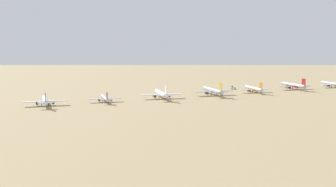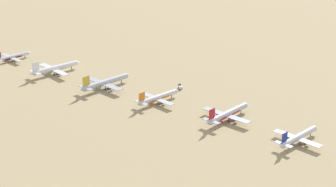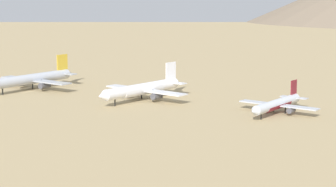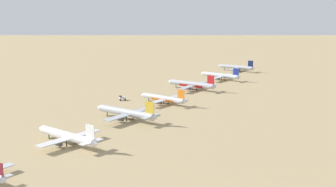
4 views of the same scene
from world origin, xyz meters
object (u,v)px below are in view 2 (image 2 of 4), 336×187
object	(u,v)px
parked_jet_1	(298,137)
parked_jet_2	(228,114)
parked_jet_5	(55,68)
parked_jet_6	(12,57)
parked_jet_4	(105,82)
parked_jet_3	(158,98)
service_truck	(180,86)

from	to	relation	value
parked_jet_1	parked_jet_2	size ratio (longest dim) A/B	0.90
parked_jet_2	parked_jet_5	distance (m)	177.06
parked_jet_6	parked_jet_4	bearing A→B (deg)	-87.88
parked_jet_1	parked_jet_6	distance (m)	294.98
parked_jet_2	parked_jet_6	distance (m)	236.51
parked_jet_3	parked_jet_2	bearing A→B (deg)	-83.02
parked_jet_2	parked_jet_4	bearing A→B (deg)	95.71
parked_jet_3	parked_jet_4	bearing A→B (deg)	94.29
parked_jet_5	service_truck	xyz separation A→B (m)	(41.77, -109.48, -2.85)
parked_jet_1	parked_jet_5	distance (m)	235.49
parked_jet_4	parked_jet_5	bearing A→B (deg)	92.53
parked_jet_5	parked_jet_2	bearing A→B (deg)	-85.38
parked_jet_2	parked_jet_4	distance (m)	116.35
parked_jet_5	parked_jet_6	xyz separation A→B (m)	(-1.76, 59.49, -1.17)
parked_jet_3	service_truck	bearing A→B (deg)	9.43
service_truck	parked_jet_4	bearing A→B (deg)	128.71
parked_jet_5	service_truck	world-z (taller)	parked_jet_5
parked_jet_3	parked_jet_6	xyz separation A→B (m)	(-8.54, 174.78, -0.54)
parked_jet_2	parked_jet_3	distance (m)	61.65
parked_jet_4	service_truck	distance (m)	62.57
parked_jet_1	parked_jet_5	size ratio (longest dim) A/B	0.88
parked_jet_2	parked_jet_6	world-z (taller)	parked_jet_2
parked_jet_3	service_truck	xyz separation A→B (m)	(34.99, 5.81, -2.21)
parked_jet_1	parked_jet_3	xyz separation A→B (m)	(-6.39, 119.83, -0.10)
parked_jet_1	parked_jet_6	bearing A→B (deg)	92.90
parked_jet_3	service_truck	distance (m)	35.54
parked_jet_4	parked_jet_6	bearing A→B (deg)	92.12
parked_jet_1	parked_jet_2	bearing A→B (deg)	88.93
parked_jet_3	parked_jet_4	xyz separation A→B (m)	(-4.09, 54.58, 0.87)
parked_jet_1	parked_jet_3	world-z (taller)	parked_jet_1
parked_jet_1	parked_jet_2	distance (m)	58.65
parked_jet_5	parked_jet_1	bearing A→B (deg)	-86.80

